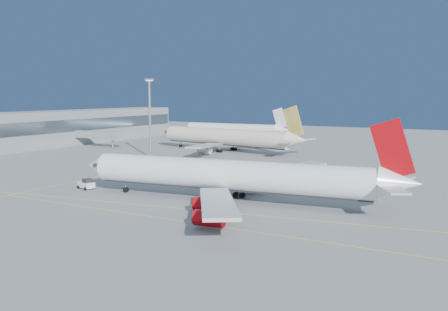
% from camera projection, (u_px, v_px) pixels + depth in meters
% --- Properties ---
extents(ground, '(500.00, 500.00, 0.00)m').
position_uv_depth(ground, '(193.00, 202.00, 103.77)').
color(ground, slate).
rests_on(ground, ground).
extents(terminal, '(18.40, 110.00, 15.00)m').
position_uv_depth(terminal, '(84.00, 126.00, 232.09)').
color(terminal, gray).
rests_on(terminal, ground).
extents(jet_bridge, '(23.60, 3.60, 6.90)m').
position_uv_depth(jet_bridge, '(100.00, 135.00, 210.56)').
color(jet_bridge, gray).
rests_on(jet_bridge, ground).
extents(taxiway_lines, '(118.86, 140.00, 0.02)m').
position_uv_depth(taxiway_lines, '(155.00, 190.00, 116.38)').
color(taxiway_lines, yellow).
rests_on(taxiway_lines, ground).
extents(airliner_virgin, '(73.65, 65.76, 18.17)m').
position_uv_depth(airliner_virgin, '(234.00, 176.00, 103.45)').
color(airliner_virgin, white).
rests_on(airliner_virgin, ground).
extents(airliner_etihad, '(70.59, 64.50, 18.48)m').
position_uv_depth(airliner_etihad, '(227.00, 137.00, 194.29)').
color(airliner_etihad, beige).
rests_on(airliner_etihad, ground).
extents(airliner_third, '(59.56, 55.12, 16.03)m').
position_uv_depth(airliner_third, '(233.00, 129.00, 248.54)').
color(airliner_third, white).
rests_on(airliner_third, ground).
extents(pushback_tug, '(4.87, 3.65, 2.50)m').
position_uv_depth(pushback_tug, '(86.00, 184.00, 118.17)').
color(pushback_tug, white).
rests_on(pushback_tug, ground).
extents(light_mast, '(2.40, 2.40, 27.74)m').
position_uv_depth(light_mast, '(150.00, 111.00, 173.96)').
color(light_mast, gray).
rests_on(light_mast, ground).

